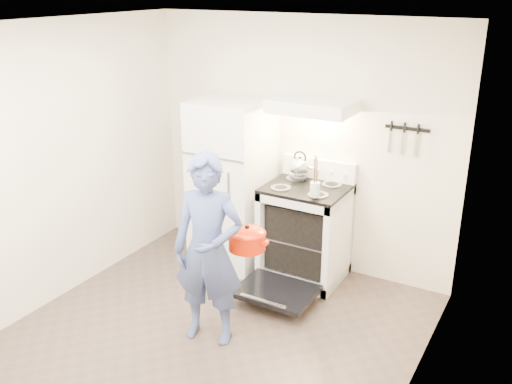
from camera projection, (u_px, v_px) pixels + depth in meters
floor at (201, 346)px, 4.63m from camera, size 3.60×3.60×0.00m
back_wall at (300, 145)px, 5.66m from camera, size 3.20×0.02×2.50m
refrigerator at (232, 183)px, 5.78m from camera, size 0.70×0.70×1.70m
stove_body at (305, 234)px, 5.56m from camera, size 0.76×0.65×0.92m
cooktop at (306, 188)px, 5.39m from camera, size 0.76×0.65×0.03m
backsplash at (319, 169)px, 5.59m from camera, size 0.76×0.07×0.20m
oven_door at (276, 291)px, 5.19m from camera, size 0.70×0.54×0.04m
oven_rack at (305, 236)px, 5.57m from camera, size 0.60×0.52×0.01m
range_hood at (312, 106)px, 5.18m from camera, size 0.76×0.50×0.12m
knife_strip at (407, 128)px, 5.05m from camera, size 0.40×0.02×0.03m
pizza_stone at (305, 233)px, 5.60m from camera, size 0.33×0.33×0.02m
tea_kettle at (300, 166)px, 5.52m from camera, size 0.24×0.20×0.29m
utensil_jar at (315, 189)px, 5.05m from camera, size 0.11×0.11×0.13m
person at (208, 250)px, 4.48m from camera, size 0.65×0.51×1.58m
dutch_oven at (247, 241)px, 4.57m from camera, size 0.37×0.30×0.24m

